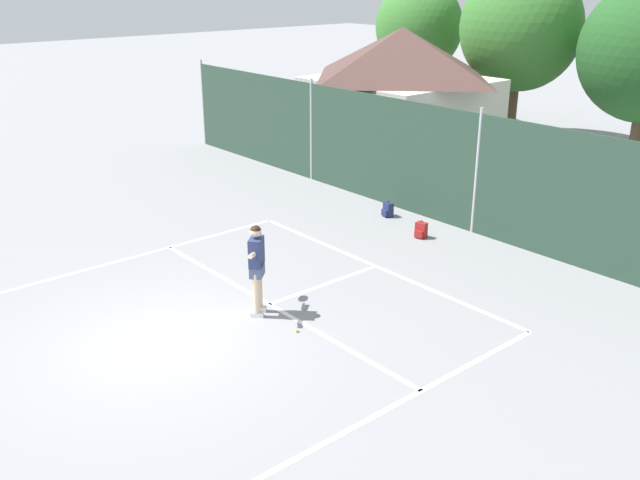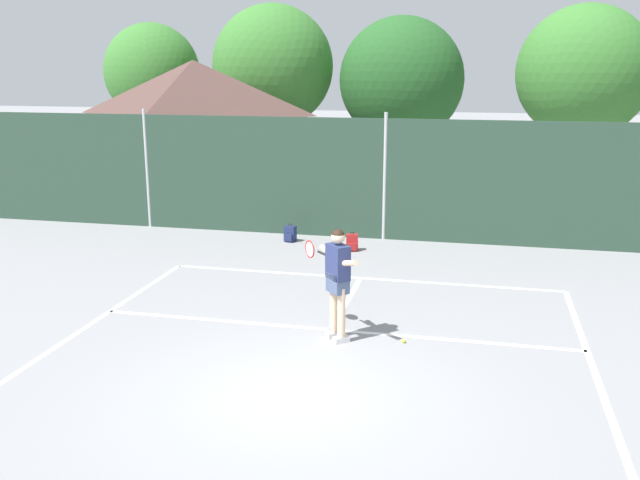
{
  "view_description": "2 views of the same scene",
  "coord_description": "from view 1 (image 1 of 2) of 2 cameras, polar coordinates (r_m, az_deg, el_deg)",
  "views": [
    {
      "loc": [
        10.33,
        -4.97,
        6.3
      ],
      "look_at": [
        -0.02,
        3.84,
        1.06
      ],
      "focal_mm": 39.11,
      "sensor_mm": 36.0,
      "label": 1
    },
    {
      "loc": [
        2.28,
        -8.34,
        4.34
      ],
      "look_at": [
        -0.67,
        4.61,
        1.01
      ],
      "focal_mm": 39.16,
      "sensor_mm": 36.0,
      "label": 2
    }
  ],
  "objects": [
    {
      "name": "court_markings",
      "position": [
        13.34,
        -10.54,
        -7.45
      ],
      "size": [
        8.3,
        11.1,
        0.01
      ],
      "color": "white",
      "rests_on": "ground"
    },
    {
      "name": "chainlink_fence",
      "position": [
        18.02,
        12.69,
        5.25
      ],
      "size": [
        26.09,
        0.09,
        3.22
      ],
      "color": "#284233",
      "rests_on": "ground"
    },
    {
      "name": "tennis_player",
      "position": [
        13.39,
        -5.2,
        -1.78
      ],
      "size": [
        1.08,
        1.04,
        1.85
      ],
      "color": "silver",
      "rests_on": "ground"
    },
    {
      "name": "tennis_ball",
      "position": [
        13.14,
        -1.91,
        -7.4
      ],
      "size": [
        0.07,
        0.07,
        0.07
      ],
      "primitive_type": "sphere",
      "color": "#CCE033",
      "rests_on": "ground"
    },
    {
      "name": "ground_plane",
      "position": [
        13.08,
        -13.0,
        -8.28
      ],
      "size": [
        120.0,
        120.0,
        0.0
      ],
      "primitive_type": "plane",
      "color": "gray"
    },
    {
      "name": "backpack_red",
      "position": [
        17.78,
        8.26,
        0.78
      ],
      "size": [
        0.31,
        0.29,
        0.46
      ],
      "color": "maroon",
      "rests_on": "ground"
    },
    {
      "name": "backpack_navy",
      "position": [
        19.23,
        5.57,
        2.48
      ],
      "size": [
        0.31,
        0.29,
        0.46
      ],
      "color": "navy",
      "rests_on": "ground"
    },
    {
      "name": "clubhouse_building",
      "position": [
        25.65,
        6.64,
        12.08
      ],
      "size": [
        5.9,
        5.79,
        4.51
      ],
      "color": "silver",
      "rests_on": "ground"
    }
  ]
}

